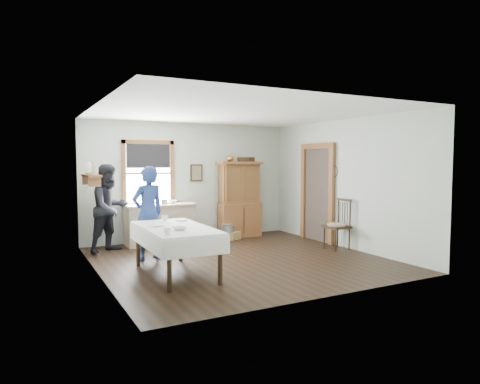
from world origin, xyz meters
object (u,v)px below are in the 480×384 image
(work_counter, at_px, (160,224))
(wicker_basket, at_px, (234,236))
(figure_dark, at_px, (110,211))
(china_hutch, at_px, (240,199))
(spindle_chair, at_px, (337,224))
(pail, at_px, (228,232))
(woman_blue, at_px, (148,217))
(dining_table, at_px, (176,251))

(work_counter, xyz_separation_m, wicker_basket, (1.66, -0.30, -0.35))
(work_counter, bearing_deg, figure_dark, -165.16)
(work_counter, xyz_separation_m, china_hutch, (1.98, 0.02, 0.46))
(spindle_chair, distance_m, pail, 2.58)
(wicker_basket, distance_m, woman_blue, 2.66)
(spindle_chair, bearing_deg, figure_dark, 153.41)
(work_counter, distance_m, china_hutch, 2.04)
(work_counter, height_order, woman_blue, woman_blue)
(china_hutch, relative_size, wicker_basket, 6.03)
(dining_table, height_order, figure_dark, figure_dark)
(work_counter, distance_m, figure_dark, 1.24)
(china_hutch, xyz_separation_m, spindle_chair, (1.05, -2.31, -0.38))
(work_counter, bearing_deg, china_hutch, -0.44)
(china_hutch, bearing_deg, spindle_chair, -61.47)
(dining_table, relative_size, woman_blue, 1.21)
(dining_table, bearing_deg, china_hutch, 46.12)
(china_hutch, relative_size, spindle_chair, 1.72)
(dining_table, bearing_deg, woman_blue, 94.16)
(china_hutch, xyz_separation_m, pail, (-0.43, -0.22, -0.74))
(woman_blue, bearing_deg, wicker_basket, -170.75)
(china_hutch, height_order, pail, china_hutch)
(pail, distance_m, woman_blue, 2.59)
(work_counter, relative_size, spindle_chair, 1.47)
(spindle_chair, bearing_deg, work_counter, 141.63)
(work_counter, relative_size, dining_table, 0.80)
(spindle_chair, xyz_separation_m, wicker_basket, (-1.37, 2.00, -0.44))
(china_hutch, xyz_separation_m, woman_blue, (-2.64, -1.40, -0.10))
(china_hutch, height_order, figure_dark, china_hutch)
(china_hutch, bearing_deg, dining_table, -129.82)
(woman_blue, distance_m, figure_dark, 1.17)
(dining_table, relative_size, pail, 5.89)
(spindle_chair, height_order, figure_dark, figure_dark)
(china_hutch, bearing_deg, woman_blue, -148.01)
(dining_table, distance_m, pail, 3.23)
(dining_table, xyz_separation_m, pail, (2.12, 2.43, -0.22))
(spindle_chair, height_order, woman_blue, woman_blue)
(pail, bearing_deg, work_counter, 172.45)
(pail, height_order, wicker_basket, pail)
(dining_table, height_order, spindle_chair, spindle_chair)
(china_hutch, height_order, woman_blue, china_hutch)
(spindle_chair, relative_size, wicker_basket, 3.51)
(woman_blue, bearing_deg, work_counter, -131.21)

